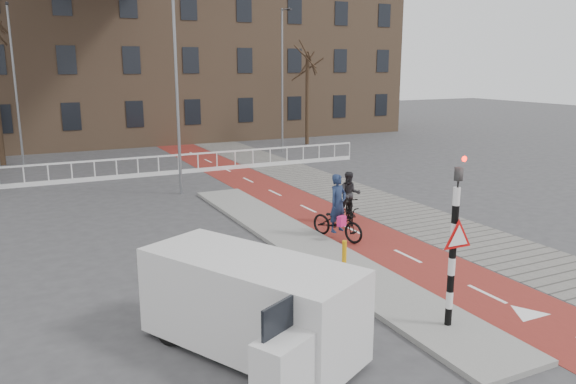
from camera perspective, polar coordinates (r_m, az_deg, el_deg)
name	(u,v)px	position (r m, az deg, el deg)	size (l,w,h in m)	color
ground	(410,290)	(14.06, 12.25, -9.74)	(120.00, 120.00, 0.00)	#38383A
bike_lane	(285,198)	(22.94, -0.30, -0.59)	(2.50, 60.00, 0.01)	maroon
sidewalk	(344,191)	(24.26, 5.67, 0.09)	(3.00, 60.00, 0.01)	slate
curb_island	(306,245)	(16.81, 1.88, -5.43)	(1.80, 16.00, 0.12)	gray
traffic_signal	(454,237)	(11.58, 16.55, -4.45)	(0.80, 0.80, 3.68)	black
bollard	(344,255)	(14.76, 5.74, -6.34)	(0.12, 0.12, 0.75)	orange
cyclist_near	(338,217)	(17.46, 5.06, -2.59)	(1.28, 2.09, 2.05)	black
cyclist_far	(349,202)	(19.25, 6.27, -1.01)	(1.10, 1.68, 1.78)	black
van	(250,303)	(10.70, -3.84, -11.20)	(3.50, 4.59, 1.84)	silver
railing	(95,175)	(27.73, -19.03, 1.69)	(28.00, 0.10, 0.99)	silver
townhouse_row	(87,27)	(42.48, -19.77, 15.45)	(46.00, 10.00, 15.90)	#7F6047
tree_right	(307,98)	(38.33, 1.97, 9.47)	(0.26, 0.26, 6.19)	black
streetlight_near	(177,97)	(23.51, -11.20, 9.49)	(0.12, 0.12, 8.11)	slate
streetlight_left	(15,86)	(33.15, -25.95, 9.63)	(0.12, 0.12, 8.42)	slate
streetlight_right	(282,81)	(35.20, -0.59, 11.17)	(0.12, 0.12, 8.62)	slate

